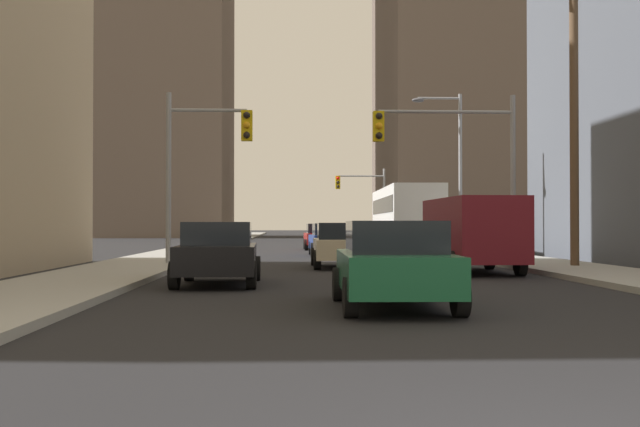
% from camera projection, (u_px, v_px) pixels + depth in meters
% --- Properties ---
extents(sidewalk_left, '(3.23, 160.00, 0.15)m').
position_uv_depth(sidewalk_left, '(214.00, 244.00, 54.20)').
color(sidewalk_left, '#9E9E99').
rests_on(sidewalk_left, ground).
extents(sidewalk_right, '(3.23, 160.00, 0.15)m').
position_uv_depth(sidewalk_right, '(412.00, 244.00, 54.82)').
color(sidewalk_right, '#9E9E99').
rests_on(sidewalk_right, ground).
extents(city_bus, '(2.81, 11.56, 3.40)m').
position_uv_depth(city_bus, '(405.00, 216.00, 41.21)').
color(city_bus, silver).
rests_on(city_bus, ground).
extents(cargo_van_maroon, '(2.16, 5.27, 2.26)m').
position_uv_depth(cargo_van_maroon, '(473.00, 230.00, 23.47)').
color(cargo_van_maroon, maroon).
rests_on(cargo_van_maroon, ground).
extents(sedan_green, '(1.95, 4.24, 1.52)m').
position_uv_depth(sedan_green, '(394.00, 264.00, 13.38)').
color(sedan_green, '#195938').
rests_on(sedan_green, ground).
extents(sedan_black, '(1.95, 4.25, 1.52)m').
position_uv_depth(sedan_black, '(218.00, 253.00, 18.65)').
color(sedan_black, black).
rests_on(sedan_black, ground).
extents(sedan_beige, '(1.95, 4.22, 1.52)m').
position_uv_depth(sedan_beige, '(341.00, 245.00, 26.14)').
color(sedan_beige, '#C6B793').
rests_on(sedan_beige, ground).
extents(sedan_blue, '(1.95, 4.26, 1.52)m').
position_uv_depth(sedan_blue, '(330.00, 239.00, 36.35)').
color(sedan_blue, navy).
rests_on(sedan_blue, ground).
extents(sedan_red, '(1.95, 4.25, 1.52)m').
position_uv_depth(sedan_red, '(321.00, 236.00, 44.95)').
color(sedan_red, maroon).
rests_on(sedan_red, ground).
extents(traffic_signal_near_left, '(2.96, 0.44, 6.00)m').
position_uv_depth(traffic_signal_near_left, '(204.00, 151.00, 26.50)').
color(traffic_signal_near_left, gray).
rests_on(traffic_signal_near_left, ground).
extents(traffic_signal_near_right, '(5.01, 0.44, 6.00)m').
position_uv_depth(traffic_signal_near_right, '(451.00, 149.00, 26.89)').
color(traffic_signal_near_right, gray).
rests_on(traffic_signal_near_right, ground).
extents(traffic_signal_far_right, '(4.04, 0.44, 6.00)m').
position_uv_depth(traffic_signal_far_right, '(363.00, 193.00, 62.25)').
color(traffic_signal_far_right, gray).
rests_on(traffic_signal_far_right, ground).
extents(utility_pole_right, '(2.20, 0.28, 10.34)m').
position_uv_depth(utility_pole_right, '(574.00, 101.00, 24.85)').
color(utility_pole_right, brown).
rests_on(utility_pole_right, ground).
extents(street_lamp_right, '(2.33, 0.32, 7.50)m').
position_uv_depth(street_lamp_right, '(453.00, 158.00, 35.56)').
color(street_lamp_right, gray).
rests_on(street_lamp_right, ground).
extents(building_left_far_tower, '(14.64, 20.43, 57.12)m').
position_uv_depth(building_left_far_tower, '(169.00, 3.00, 94.27)').
color(building_left_far_tower, '#66564C').
rests_on(building_left_far_tower, ground).
extents(building_right_far_highrise, '(15.55, 24.84, 49.59)m').
position_uv_depth(building_right_far_highrise, '(446.00, 37.00, 95.70)').
color(building_right_far_highrise, '#66564C').
rests_on(building_right_far_highrise, ground).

